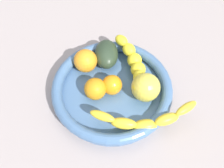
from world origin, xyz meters
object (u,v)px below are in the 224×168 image
at_px(fruit_bowl, 112,89).
at_px(apple_yellow, 146,87).
at_px(orange_mid_right, 95,88).
at_px(banana_draped_right, 134,63).
at_px(orange_mid_left, 113,84).
at_px(banana_draped_left, 145,120).
at_px(avocado_dark, 106,54).
at_px(orange_front, 86,61).

xyz_separation_m(fruit_bowl, apple_yellow, (0.08, -0.04, 0.03)).
bearing_deg(orange_mid_right, banana_draped_right, 18.50).
distance_m(banana_draped_right, orange_mid_right, 0.13).
bearing_deg(orange_mid_left, banana_draped_left, -72.11).
bearing_deg(apple_yellow, fruit_bowl, 152.44).
bearing_deg(orange_mid_left, apple_yellow, -29.73).
bearing_deg(orange_mid_right, orange_mid_left, -0.12).
relative_size(fruit_bowl, avocado_dark, 3.23).
relative_size(banana_draped_right, avocado_dark, 2.10).
relative_size(banana_draped_left, orange_mid_right, 4.52).
distance_m(banana_draped_right, orange_front, 0.13).
xyz_separation_m(orange_mid_left, apple_yellow, (0.07, -0.04, 0.01)).
bearing_deg(orange_mid_left, banana_draped_right, 29.14).
height_order(orange_mid_left, apple_yellow, apple_yellow).
bearing_deg(banana_draped_left, apple_yellow, 67.57).
bearing_deg(banana_draped_right, orange_front, 157.18).
relative_size(banana_draped_left, avocado_dark, 2.63).
height_order(banana_draped_left, orange_mid_right, orange_mid_right).
xyz_separation_m(banana_draped_right, avocado_dark, (-0.06, 0.06, -0.01)).
bearing_deg(banana_draped_left, orange_mid_left, 107.89).
bearing_deg(orange_front, banana_draped_right, -22.82).
bearing_deg(fruit_bowl, avocado_dark, 80.82).
bearing_deg(banana_draped_right, avocado_dark, 134.24).
bearing_deg(apple_yellow, orange_mid_right, 161.00).
relative_size(banana_draped_right, orange_mid_left, 3.91).
xyz_separation_m(banana_draped_left, apple_yellow, (0.03, 0.08, 0.01)).
bearing_deg(avocado_dark, banana_draped_right, -45.76).
relative_size(banana_draped_left, orange_front, 4.01).
xyz_separation_m(orange_mid_left, avocado_dark, (0.01, 0.10, 0.00)).
bearing_deg(orange_mid_right, avocado_dark, 58.78).
height_order(orange_mid_left, avocado_dark, avocado_dark).
distance_m(fruit_bowl, orange_mid_right, 0.05).
relative_size(fruit_bowl, apple_yellow, 4.30).
bearing_deg(fruit_bowl, banana_draped_left, -70.42).
bearing_deg(banana_draped_left, orange_front, 112.46).
height_order(banana_draped_left, apple_yellow, apple_yellow).
bearing_deg(avocado_dark, orange_front, -171.07).
xyz_separation_m(banana_draped_left, orange_front, (-0.09, 0.21, 0.00)).
distance_m(banana_draped_left, apple_yellow, 0.09).
bearing_deg(banana_draped_right, fruit_bowl, -150.90).
height_order(banana_draped_right, orange_mid_right, banana_draped_right).
xyz_separation_m(banana_draped_left, orange_mid_left, (-0.04, 0.12, -0.00)).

